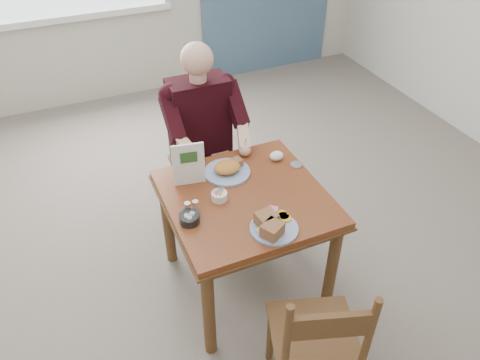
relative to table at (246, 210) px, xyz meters
name	(u,v)px	position (x,y,z in m)	size (l,w,h in m)	color
floor	(245,280)	(0.00, 0.00, -0.64)	(6.00, 6.00, 0.00)	#6F665A
lemon_wedge	(261,229)	(-0.04, -0.30, 0.13)	(0.05, 0.04, 0.03)	yellow
napkin	(277,156)	(0.32, 0.25, 0.14)	(0.09, 0.07, 0.06)	white
metal_dish	(296,165)	(0.41, 0.14, 0.12)	(0.08, 0.08, 0.01)	silver
table	(246,210)	(0.00, 0.00, 0.00)	(0.92, 0.92, 0.75)	maroon
chair_far	(201,160)	(0.00, 0.80, -0.16)	(0.42, 0.42, 0.95)	brown
chair_near	(316,342)	(0.00, -0.85, -0.16)	(0.53, 0.53, 0.95)	brown
diner	(203,127)	(0.00, 0.71, 0.17)	(0.53, 0.56, 1.39)	gray
near_plate	(272,225)	(0.01, -0.32, 0.14)	(0.34, 0.34, 0.09)	white
far_plate	(228,169)	(-0.01, 0.24, 0.14)	(0.34, 0.34, 0.08)	white
caddy	(219,196)	(-0.15, 0.03, 0.14)	(0.11, 0.11, 0.07)	white
shakers	(192,207)	(-0.33, -0.02, 0.15)	(0.08, 0.04, 0.08)	white
creamer	(189,218)	(-0.37, -0.09, 0.14)	(0.14, 0.14, 0.05)	white
menu	(189,164)	(-0.26, 0.24, 0.25)	(0.19, 0.05, 0.28)	white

